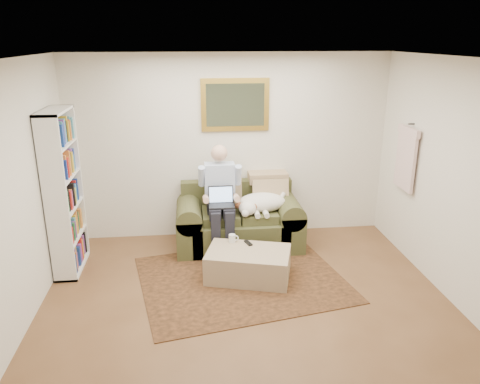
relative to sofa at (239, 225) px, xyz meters
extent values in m
cube|color=brown|center=(-0.08, -2.03, -0.29)|extent=(4.50, 5.00, 0.01)
cube|color=white|center=(-0.08, -2.03, 2.31)|extent=(4.50, 5.00, 0.01)
cube|color=silver|center=(-0.08, 0.47, 1.01)|extent=(4.50, 0.01, 2.60)
cube|color=black|center=(-0.07, -0.99, -0.29)|extent=(2.68, 2.31, 0.01)
cube|color=#434424|center=(0.00, -0.04, -0.08)|extent=(1.30, 0.83, 0.42)
cube|color=#434424|center=(0.00, 0.33, 0.34)|extent=(1.57, 0.18, 0.43)
cube|color=#434424|center=(-0.68, -0.04, -0.03)|extent=(0.34, 0.83, 0.86)
cube|color=#434424|center=(0.68, -0.04, -0.03)|extent=(0.34, 0.83, 0.86)
cube|color=#434424|center=(-0.26, -0.09, 0.19)|extent=(0.49, 0.56, 0.12)
cube|color=#434424|center=(0.26, -0.09, 0.19)|extent=(0.49, 0.56, 0.12)
cube|color=black|center=(-0.26, -0.28, 0.40)|extent=(0.33, 0.23, 0.02)
cube|color=black|center=(-0.26, -0.16, 0.52)|extent=(0.33, 0.06, 0.23)
cube|color=#99BFF2|center=(-0.26, -0.17, 0.52)|extent=(0.30, 0.05, 0.20)
cube|color=#9E8369|center=(0.01, -0.95, -0.12)|extent=(1.11, 0.87, 0.36)
cylinder|color=white|center=(-0.16, -0.68, 0.11)|extent=(0.08, 0.08, 0.10)
cube|color=black|center=(0.04, -0.75, 0.07)|extent=(0.09, 0.16, 0.02)
cube|color=gold|center=(0.00, 0.44, 1.61)|extent=(0.94, 0.04, 0.72)
cube|color=gray|center=(0.00, 0.42, 1.61)|extent=(0.80, 0.01, 0.58)
camera|label=1|loc=(-0.66, -5.98, 2.50)|focal=35.00mm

